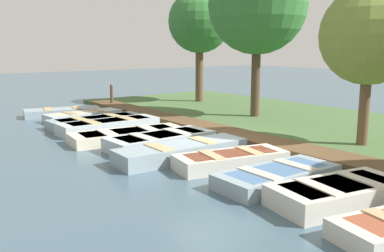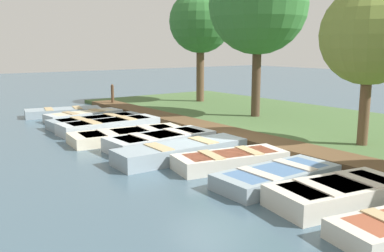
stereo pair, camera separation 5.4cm
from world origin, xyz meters
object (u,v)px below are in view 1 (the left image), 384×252
Objects in this scene: rowboat_1 at (84,116)px; park_tree_center at (369,36)px; rowboat_4 at (128,135)px; mooring_post_near at (112,96)px; rowboat_0 at (63,112)px; rowboat_5 at (161,140)px; rowboat_3 at (109,125)px; rowboat_6 at (182,151)px; rowboat_7 at (231,160)px; park_tree_far_left at (200,22)px; rowboat_2 at (97,121)px; park_tree_left at (258,5)px; rowboat_8 at (278,176)px; rowboat_9 at (339,193)px.

park_tree_center is (-4.29, 9.33, 2.95)m from rowboat_1.
rowboat_4 is 7.23m from mooring_post_near.
rowboat_0 is 7.19m from rowboat_5.
rowboat_3 reaches higher than rowboat_0.
rowboat_6 reaches higher than rowboat_0.
rowboat_3 is 1.19× the size of rowboat_7.
park_tree_center is at bearing 77.71° from park_tree_far_left.
rowboat_2 is 0.77× the size of park_tree_center.
park_tree_center is (-1.94, 11.61, 2.55)m from mooring_post_near.
mooring_post_near is at bearing -104.31° from rowboat_6.
rowboat_3 is at bearing -89.01° from rowboat_4.
rowboat_5 is at bearing 73.19° from mooring_post_near.
rowboat_4 is 1.01× the size of rowboat_6.
rowboat_3 is at bearing -74.59° from rowboat_7.
mooring_post_near is 0.18× the size of park_tree_left.
park_tree_far_left is at bearing -102.50° from park_tree_left.
rowboat_7 reaches higher than rowboat_8.
park_tree_left is at bearing -127.97° from rowboat_7.
rowboat_0 reaches higher than rowboat_1.
rowboat_8 is at bearing -78.29° from rowboat_9.
rowboat_0 is 0.92× the size of rowboat_2.
rowboat_5 reaches higher than rowboat_8.
park_tree_left is (-5.59, 2.41, 4.21)m from rowboat_2.
park_tree_left reaches higher than park_tree_far_left.
park_tree_center reaches higher than rowboat_8.
rowboat_0 is 1.00× the size of rowboat_5.
rowboat_8 is (-0.09, 10.04, 0.00)m from rowboat_1.
rowboat_4 is at bearing -70.84° from rowboat_7.
rowboat_5 is 2.82× the size of mooring_post_near.
rowboat_4 is 9.63m from park_tree_far_left.
rowboat_9 reaches higher than rowboat_3.
rowboat_1 is 0.96× the size of rowboat_5.
rowboat_1 is 1.58m from rowboat_2.
rowboat_4 is 0.65× the size of park_tree_far_left.
rowboat_5 is 0.57× the size of park_tree_far_left.
rowboat_7 reaches higher than rowboat_2.
rowboat_6 is 1.28× the size of rowboat_8.
park_tree_left reaches higher than rowboat_3.
rowboat_8 is at bearing 100.37° from rowboat_6.
rowboat_2 is 8.47m from rowboat_8.
rowboat_5 is 1.14× the size of rowboat_9.
rowboat_6 is 2.88m from rowboat_8.
park_tree_far_left is (-6.46, -11.08, 3.83)m from rowboat_8.
rowboat_0 is at bearing -81.44° from rowboat_1.
park_tree_center is at bearing 140.02° from rowboat_4.
rowboat_8 reaches higher than rowboat_4.
rowboat_4 is at bearing -79.43° from rowboat_5.
rowboat_5 is 1.13× the size of rowboat_8.
rowboat_5 is 1.43m from rowboat_6.
rowboat_6 reaches higher than rowboat_5.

